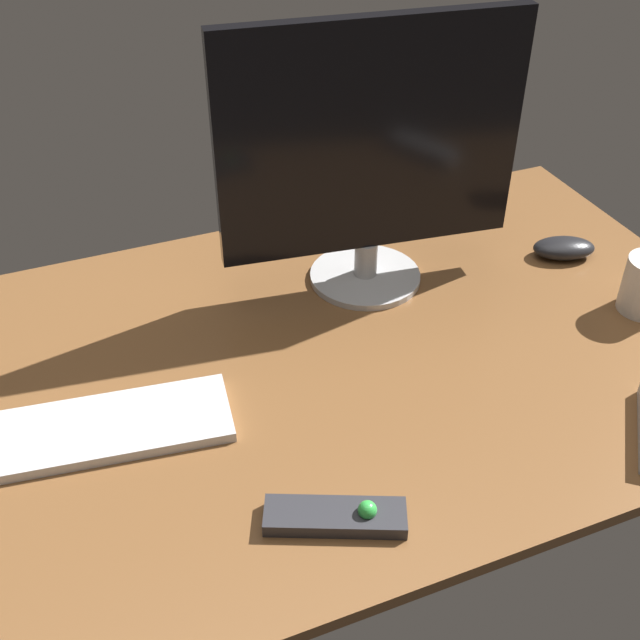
% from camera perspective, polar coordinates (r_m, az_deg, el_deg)
% --- Properties ---
extents(desk, '(1.40, 0.84, 0.02)m').
position_cam_1_polar(desk, '(1.23, -0.36, -3.12)').
color(desk, brown).
rests_on(desk, ground).
extents(monitor, '(0.49, 0.19, 0.45)m').
position_cam_1_polar(monitor, '(1.28, 3.61, 11.82)').
color(monitor, '#BDBDBD').
rests_on(monitor, desk).
extents(keyboard, '(0.40, 0.18, 0.02)m').
position_cam_1_polar(keyboard, '(1.14, -16.14, -7.62)').
color(keyboard, silver).
rests_on(keyboard, desk).
extents(computer_mouse, '(0.13, 0.10, 0.04)m').
position_cam_1_polar(computer_mouse, '(1.51, 17.04, 4.95)').
color(computer_mouse, black).
rests_on(computer_mouse, desk).
extents(media_remote, '(0.18, 0.12, 0.04)m').
position_cam_1_polar(media_remote, '(1.00, 1.25, -13.85)').
color(media_remote, '#2D2D33').
rests_on(media_remote, desk).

